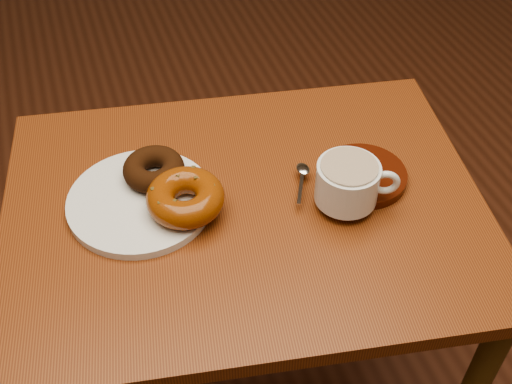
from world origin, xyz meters
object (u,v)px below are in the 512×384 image
object	(u,v)px
donut_plate	(140,201)
coffee_cup	(349,182)
cafe_table	(245,249)
saucer	(363,175)

from	to	relation	value
donut_plate	coffee_cup	bearing A→B (deg)	-18.86
cafe_table	saucer	world-z (taller)	saucer
donut_plate	coffee_cup	xyz separation A→B (m)	(0.32, -0.11, 0.04)
coffee_cup	cafe_table	bearing A→B (deg)	-177.98
saucer	coffee_cup	bearing A→B (deg)	-138.23
cafe_table	coffee_cup	world-z (taller)	coffee_cup
cafe_table	coffee_cup	xyz separation A→B (m)	(0.16, -0.06, 0.17)
coffee_cup	donut_plate	bearing A→B (deg)	-177.21
cafe_table	coffee_cup	size ratio (longest dim) A/B	6.72
cafe_table	saucer	size ratio (longest dim) A/B	5.87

